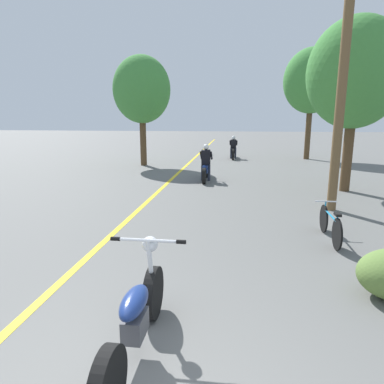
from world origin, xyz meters
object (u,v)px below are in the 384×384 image
at_px(motorcycle_foreground, 136,318).
at_px(roadside_tree_right_far, 312,81).
at_px(roadside_tree_left, 142,90).
at_px(motorcycle_rider_far, 233,150).
at_px(roadside_tree_right_near, 355,74).
at_px(utility_pole, 342,85).
at_px(motorcycle_rider_lead, 206,167).
at_px(bicycle_parked, 330,225).

bearing_deg(motorcycle_foreground, roadside_tree_right_far, 74.31).
relative_size(roadside_tree_left, motorcycle_rider_far, 2.55).
height_order(roadside_tree_right_near, motorcycle_foreground, roadside_tree_right_near).
bearing_deg(utility_pole, roadside_tree_left, 132.98).
bearing_deg(roadside_tree_right_far, roadside_tree_right_near, -92.92).
distance_m(roadside_tree_right_near, motorcycle_rider_lead, 5.99).
xyz_separation_m(motorcycle_foreground, motorcycle_rider_far, (0.74, 17.82, 0.09)).
relative_size(roadside_tree_right_near, roadside_tree_right_far, 0.88).
bearing_deg(bicycle_parked, motorcycle_rider_far, 98.73).
xyz_separation_m(utility_pole, motorcycle_rider_lead, (-3.77, 3.94, -2.69)).
xyz_separation_m(roadside_tree_right_near, motorcycle_rider_far, (-3.89, 8.90, -3.27)).
height_order(motorcycle_foreground, bicycle_parked, motorcycle_foreground).
bearing_deg(motorcycle_foreground, utility_pole, 60.67).
height_order(motorcycle_foreground, motorcycle_rider_lead, motorcycle_rider_lead).
relative_size(roadside_tree_right_near, motorcycle_rider_lead, 2.78).
distance_m(motorcycle_rider_lead, bicycle_parked, 7.11).
bearing_deg(motorcycle_rider_lead, utility_pole, -46.32).
bearing_deg(roadside_tree_right_near, utility_pole, -112.56).
relative_size(roadside_tree_left, motorcycle_foreground, 2.51).
height_order(motorcycle_foreground, motorcycle_rider_far, motorcycle_rider_far).
distance_m(roadside_tree_right_far, motorcycle_rider_far, 5.89).
xyz_separation_m(motorcycle_foreground, motorcycle_rider_lead, (-0.23, 10.24, 0.10)).
bearing_deg(bicycle_parked, roadside_tree_right_near, 71.02).
bearing_deg(utility_pole, motorcycle_foreground, -119.33).
distance_m(utility_pole, roadside_tree_right_far, 12.02).
xyz_separation_m(roadside_tree_left, motorcycle_rider_lead, (3.61, -3.97, -3.24)).
bearing_deg(roadside_tree_right_near, roadside_tree_left, 147.99).
distance_m(utility_pole, bicycle_parked, 3.85).
xyz_separation_m(roadside_tree_right_far, motorcycle_rider_lead, (-5.33, -7.91, -3.93)).
xyz_separation_m(utility_pole, roadside_tree_right_far, (1.56, 11.86, 1.24)).
distance_m(utility_pole, motorcycle_rider_lead, 6.08).
height_order(roadside_tree_right_near, motorcycle_rider_far, roadside_tree_right_near).
distance_m(utility_pole, motorcycle_rider_far, 12.16).
distance_m(roadside_tree_left, motorcycle_foreground, 15.10).
bearing_deg(motorcycle_rider_lead, roadside_tree_right_near, -15.20).
height_order(roadside_tree_left, bicycle_parked, roadside_tree_left).
distance_m(roadside_tree_right_far, motorcycle_foreground, 19.28).
relative_size(roadside_tree_right_far, motorcycle_rider_lead, 3.17).
bearing_deg(motorcycle_rider_lead, roadside_tree_right_far, 56.06).
bearing_deg(roadside_tree_right_far, motorcycle_rider_far, -175.61).
height_order(motorcycle_rider_lead, bicycle_parked, motorcycle_rider_lead).
bearing_deg(motorcycle_foreground, roadside_tree_left, 105.12).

